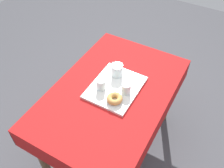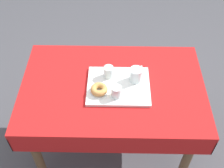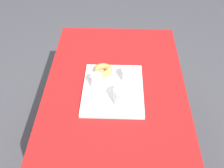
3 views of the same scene
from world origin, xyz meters
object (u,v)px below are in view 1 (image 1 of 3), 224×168
Objects in this scene: tea_mug_left at (117,70)px; donut_plate_left at (115,101)px; serving_tray at (115,87)px; water_glass_far at (126,89)px; sugar_donut_left at (115,99)px; water_glass_near at (101,85)px; dining_table at (111,100)px.

tea_mug_left is 1.02× the size of donut_plate_left.
water_glass_far reaches higher than serving_tray.
tea_mug_left is at bearing 25.31° from sugar_donut_left.
serving_tray is 5.04× the size of water_glass_near.
dining_table is 0.20m from water_glass_far.
sugar_donut_left reaches higher than serving_tray.
water_glass_far reaches higher than dining_table.
water_glass_far is 0.75× the size of sugar_donut_left.
tea_mug_left is 0.18m from water_glass_near.
donut_plate_left is (-0.12, -0.06, 0.01)m from serving_tray.
donut_plate_left is (-0.11, 0.03, -0.03)m from water_glass_far.
water_glass_far is (0.05, -0.17, 0.00)m from water_glass_near.
tea_mug_left is at bearing 48.51° from water_glass_far.
sugar_donut_left is (-0.09, -0.07, 0.15)m from dining_table.
dining_table is at bearing 162.50° from serving_tray.
water_glass_near is (-0.03, 0.07, 0.16)m from dining_table.
tea_mug_left is 0.26m from sugar_donut_left.
donut_plate_left is at bearing -138.93° from dining_table.
tea_mug_left reaches higher than water_glass_near.
donut_plate_left is at bearing 0.00° from sugar_donut_left.
donut_plate_left is (-0.09, -0.07, 0.13)m from dining_table.
water_glass_near is at bearing 106.91° from water_glass_far.
tea_mug_left is (0.15, 0.04, 0.17)m from dining_table.
serving_tray is 3.56× the size of donut_plate_left.
sugar_donut_left is at bearing -154.69° from tea_mug_left.
serving_tray reaches higher than dining_table.
water_glass_far is (0.02, -0.11, 0.16)m from dining_table.
sugar_donut_left is (-0.11, 0.03, -0.01)m from water_glass_far.
serving_tray is at bearing 81.74° from water_glass_far.
water_glass_near is at bearing 170.58° from tea_mug_left.
dining_table is 15.05× the size of water_glass_near.
water_glass_far is 0.12m from donut_plate_left.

